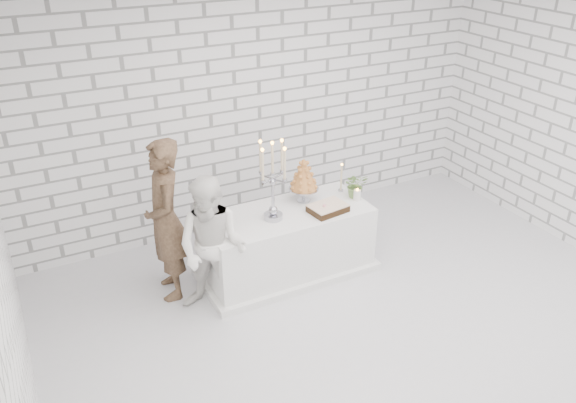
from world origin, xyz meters
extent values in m
cube|color=silver|center=(0.00, 0.00, 0.00)|extent=(6.00, 5.00, 0.01)
cube|color=white|center=(0.00, 0.00, 3.00)|extent=(6.00, 5.00, 0.01)
cube|color=white|center=(0.00, 2.50, 1.50)|extent=(6.00, 0.01, 3.00)
cube|color=white|center=(-3.00, 0.00, 1.50)|extent=(0.01, 5.00, 3.00)
cube|color=white|center=(-0.29, 1.22, 0.38)|extent=(1.80, 0.80, 0.75)
imported|color=#38281C|center=(-1.53, 1.45, 0.86)|extent=(0.49, 0.67, 1.71)
imported|color=white|center=(-1.24, 0.93, 0.73)|extent=(0.90, 0.89, 1.46)
cube|color=black|center=(0.10, 1.03, 0.79)|extent=(0.42, 0.33, 0.08)
cylinder|color=white|center=(0.52, 1.12, 0.81)|extent=(0.08, 0.08, 0.12)
cylinder|color=beige|center=(0.48, 1.39, 0.91)|extent=(0.08, 0.08, 0.32)
imported|color=#427337|center=(0.56, 1.20, 0.89)|extent=(0.31, 0.29, 0.29)
camera|label=1|loc=(-2.81, -3.68, 3.73)|focal=36.84mm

